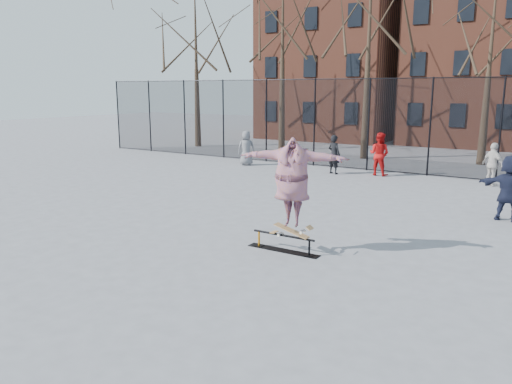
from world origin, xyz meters
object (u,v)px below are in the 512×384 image
Objects in this scene: skateboard at (291,233)px; bystander_red at (379,154)px; bystander_grey at (246,148)px; skater at (292,188)px; bystander_navy at (509,188)px; bystander_black at (334,154)px; skate_rail at (283,244)px; bystander_white at (493,164)px.

skateboard is 10.91m from bystander_red.
skater is at bearing 97.31° from bystander_grey.
bystander_navy is (3.65, 5.56, 0.47)m from skateboard.
skateboard is 10.71m from bystander_black.
bystander_black is (4.48, -0.07, 0.01)m from bystander_grey.
bystander_grey is at bearing 127.25° from skate_rail.
bystander_red is (-1.74, 10.76, -0.55)m from skater.
bystander_grey reaches higher than bystander_white.
bystander_black is at bearing 91.83° from skater.
bystander_white is 0.89× the size of bystander_navy.
bystander_grey reaches higher than skate_rail.
bystander_grey is (-7.95, 10.19, 0.38)m from skateboard.
skate_rail is 12.83m from bystander_grey.
bystander_grey is (-7.95, 10.19, -0.63)m from skater.
skate_rail is 10.66m from bystander_black.
bystander_white is (6.04, 0.63, -0.02)m from bystander_black.
bystander_red is at bearing 82.08° from skater.
bystander_grey is 10.53m from bystander_white.
bystander_white is 5.31m from bystander_navy.
bystander_black is 6.07m from bystander_white.
bystander_white is at bearing -71.14° from bystander_navy.
bystander_black is 8.46m from bystander_navy.
skateboard is at bearing 0.00° from skate_rail.
bystander_white is (2.56, 10.76, -0.64)m from skater.
bystander_red is 1.11× the size of bystander_white.
bystander_red is (-1.54, 10.76, 0.74)m from skate_rail.
bystander_grey is at bearing -14.72° from bystander_navy.
bystander_white is (2.76, 10.76, 0.65)m from skate_rail.
skater is at bearing 124.99° from bystander_black.
skateboard is 0.54× the size of bystander_black.
bystander_black is (-3.47, 10.13, 0.39)m from skateboard.
bystander_white is (10.52, 0.56, -0.01)m from bystander_grey.
bystander_red is (6.22, 0.56, 0.08)m from bystander_grey.
bystander_black is at bearing -25.62° from bystander_navy.
skate_rail is 0.35m from skateboard.
bystander_white is at bearing -174.17° from bystander_red.
bystander_red is at bearing 154.53° from bystander_grey.
skater is at bearing 63.79° from bystander_navy.
bystander_grey is at bearing 11.01° from bystander_red.
skate_rail is 1.07× the size of bystander_white.
bystander_grey is 12.49m from bystander_navy.
skater reaches higher than bystander_black.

